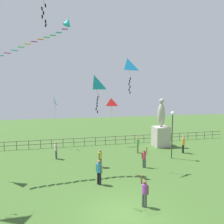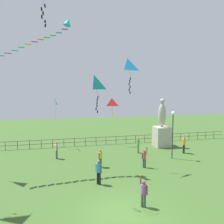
# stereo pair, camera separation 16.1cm
# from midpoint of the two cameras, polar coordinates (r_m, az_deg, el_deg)

# --- Properties ---
(ground_plane) EXTENTS (80.00, 80.00, 0.00)m
(ground_plane) POSITION_cam_midpoint_polar(r_m,az_deg,el_deg) (11.84, 2.89, -26.56)
(ground_plane) COLOR #3D6028
(statue_monument) EXTENTS (1.67, 1.67, 5.55)m
(statue_monument) POSITION_cam_midpoint_polar(r_m,az_deg,el_deg) (24.40, 13.29, -5.17)
(statue_monument) COLOR #B2AD9E
(statue_monument) RESTS_ON ground_plane
(lamppost) EXTENTS (0.36, 0.36, 4.50)m
(lamppost) POSITION_cam_midpoint_polar(r_m,az_deg,el_deg) (19.96, 16.26, -3.33)
(lamppost) COLOR #38383D
(lamppost) RESTS_ON ground_plane
(person_0) EXTENTS (0.41, 0.37, 1.79)m
(person_0) POSITION_cam_midpoint_polar(r_m,az_deg,el_deg) (12.08, 8.65, -21.02)
(person_0) COLOR #3F4C47
(person_0) RESTS_ON ground_plane
(person_1) EXTENTS (0.36, 0.34, 1.51)m
(person_1) POSITION_cam_midpoint_polar(r_m,az_deg,el_deg) (17.52, -3.57, -12.45)
(person_1) COLOR #3F4C47
(person_1) RESTS_ON ground_plane
(person_2) EXTENTS (0.30, 0.47, 1.61)m
(person_2) POSITION_cam_midpoint_polar(r_m,az_deg,el_deg) (20.21, -15.54, -9.99)
(person_2) COLOR #3F4C47
(person_2) RESTS_ON ground_plane
(person_3) EXTENTS (0.45, 0.35, 1.75)m
(person_3) POSITION_cam_midpoint_polar(r_m,az_deg,el_deg) (17.61, 8.72, -12.36)
(person_3) COLOR #3F4C47
(person_3) RESTS_ON ground_plane
(person_4) EXTENTS (0.37, 0.49, 1.89)m
(person_4) POSITION_cam_midpoint_polar(r_m,az_deg,el_deg) (21.49, 6.96, -8.81)
(person_4) COLOR brown
(person_4) RESTS_ON ground_plane
(person_5) EXTENTS (0.34, 0.51, 2.02)m
(person_5) POSITION_cam_midpoint_polar(r_m,az_deg,el_deg) (22.51, 19.04, -8.26)
(person_5) COLOR black
(person_5) RESTS_ON ground_plane
(person_6) EXTENTS (0.40, 0.39, 1.72)m
(person_6) POSITION_cam_midpoint_polar(r_m,az_deg,el_deg) (14.46, -3.94, -15.95)
(person_6) COLOR black
(person_6) RESTS_ON ground_plane
(kite_0) EXTENTS (0.62, 1.12, 2.79)m
(kite_0) POSITION_cam_midpoint_polar(r_m,az_deg,el_deg) (23.47, -16.29, 2.87)
(kite_0) COLOR #198CD1
(kite_1) EXTENTS (1.06, 0.76, 1.94)m
(kite_1) POSITION_cam_midpoint_polar(r_m,az_deg,el_deg) (24.14, -0.45, 2.58)
(kite_1) COLOR red
(kite_2) EXTENTS (1.09, 1.26, 2.85)m
(kite_2) POSITION_cam_midpoint_polar(r_m,az_deg,el_deg) (15.52, -5.26, 7.74)
(kite_2) COLOR #198CD1
(kite_6) EXTENTS (1.17, 1.08, 2.77)m
(kite_6) POSITION_cam_midpoint_polar(r_m,az_deg,el_deg) (16.91, 4.03, 12.42)
(kite_6) COLOR #198CD1
(streamer_kite) EXTENTS (6.84, 1.71, 4.04)m
(streamer_kite) POSITION_cam_midpoint_polar(r_m,az_deg,el_deg) (17.84, -14.66, 22.09)
(streamer_kite) COLOR #19B2B2
(waterfront_railing) EXTENTS (36.05, 0.06, 0.95)m
(waterfront_railing) POSITION_cam_midpoint_polar(r_m,az_deg,el_deg) (24.43, -6.80, -7.85)
(waterfront_railing) COLOR #4C4742
(waterfront_railing) RESTS_ON ground_plane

